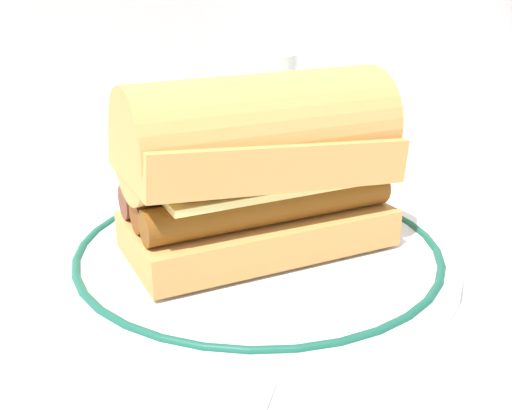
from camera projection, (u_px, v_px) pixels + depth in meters
name	position (u px, v px, depth m)	size (l,w,h in m)	color
ground_plane	(243.00, 267.00, 0.46)	(1.50, 1.50, 0.00)	white
plate	(256.00, 252.00, 0.46)	(0.29, 0.29, 0.01)	white
sausage_sandwich	(256.00, 162.00, 0.44)	(0.20, 0.11, 0.12)	tan
drinking_glass	(266.00, 117.00, 0.67)	(0.06, 0.06, 0.12)	silver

